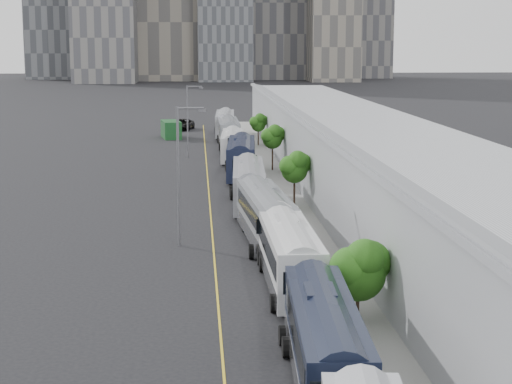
{
  "coord_description": "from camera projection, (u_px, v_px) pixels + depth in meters",
  "views": [
    {
      "loc": [
        -2.49,
        -12.06,
        13.88
      ],
      "look_at": [
        1.79,
        50.34,
        3.0
      ],
      "focal_mm": 60.0,
      "sensor_mm": 36.0,
      "label": 1
    }
  ],
  "objects": [
    {
      "name": "sidewalk",
      "position": [
        341.0,
        217.0,
        69.06
      ],
      "size": [
        10.0,
        170.0,
        0.12
      ],
      "primitive_type": "cube",
      "color": "gray",
      "rests_on": "ground"
    },
    {
      "name": "lane_line",
      "position": [
        211.0,
        219.0,
        68.36
      ],
      "size": [
        0.12,
        160.0,
        0.02
      ],
      "primitive_type": "cube",
      "color": "gold",
      "rests_on": "ground"
    },
    {
      "name": "depot",
      "position": [
        391.0,
        174.0,
        68.73
      ],
      "size": [
        12.45,
        160.4,
        7.2
      ],
      "color": "gray",
      "rests_on": "ground"
    },
    {
      "name": "bus_1",
      "position": [
        325.0,
        349.0,
        34.95
      ],
      "size": [
        3.13,
        12.75,
        3.7
      ],
      "rotation": [
        0.0,
        0.0,
        -0.05
      ],
      "color": "black",
      "rests_on": "ground"
    },
    {
      "name": "bus_2",
      "position": [
        289.0,
        260.0,
        49.19
      ],
      "size": [
        2.91,
        13.08,
        3.82
      ],
      "rotation": [
        0.0,
        0.0,
        0.01
      ],
      "color": "white",
      "rests_on": "ground"
    },
    {
      "name": "bus_3",
      "position": [
        266.0,
        220.0,
        60.23
      ],
      "size": [
        3.47,
        13.24,
        3.83
      ],
      "rotation": [
        0.0,
        0.0,
        0.06
      ],
      "color": "gray",
      "rests_on": "ground"
    },
    {
      "name": "bus_4",
      "position": [
        249.0,
        188.0,
        73.36
      ],
      "size": [
        3.28,
        13.27,
        3.85
      ],
      "rotation": [
        0.0,
        0.0,
        -0.05
      ],
      "color": "#9798A0",
      "rests_on": "ground"
    },
    {
      "name": "bus_5",
      "position": [
        241.0,
        161.0,
        89.8
      ],
      "size": [
        3.7,
        14.0,
        4.05
      ],
      "rotation": [
        0.0,
        0.0,
        -0.07
      ],
      "color": "black",
      "rests_on": "ground"
    },
    {
      "name": "bus_6",
      "position": [
        232.0,
        148.0,
        102.81
      ],
      "size": [
        3.19,
        12.39,
        3.58
      ],
      "rotation": [
        0.0,
        0.0,
        -0.06
      ],
      "color": "white",
      "rests_on": "ground"
    },
    {
      "name": "bus_7",
      "position": [
        229.0,
        134.0,
        116.99
      ],
      "size": [
        2.94,
        13.2,
        3.86
      ],
      "rotation": [
        0.0,
        0.0,
        0.0
      ],
      "color": "gray",
      "rests_on": "ground"
    },
    {
      "name": "bus_8",
      "position": [
        225.0,
        126.0,
        129.05
      ],
      "size": [
        3.3,
        13.44,
        3.9
      ],
      "rotation": [
        0.0,
        0.0,
        -0.05
      ],
      "color": "#B7B9C2",
      "rests_on": "ground"
    },
    {
      "name": "tree_1",
      "position": [
        358.0,
        266.0,
        42.46
      ],
      "size": [
        2.78,
        2.78,
        4.39
      ],
      "color": "black",
      "rests_on": "ground"
    },
    {
      "name": "tree_2",
      "position": [
        294.0,
        166.0,
        72.28
      ],
      "size": [
        2.27,
        2.27,
        4.82
      ],
      "color": "black",
      "rests_on": "ground"
    },
    {
      "name": "tree_3",
      "position": [
        272.0,
        136.0,
        93.66
      ],
      "size": [
        2.19,
        2.19,
        4.98
      ],
      "color": "black",
      "rests_on": "ground"
    },
    {
      "name": "tree_4",
      "position": [
        258.0,
        122.0,
        116.76
      ],
      "size": [
        2.0,
        2.0,
        4.26
      ],
      "color": "black",
      "rests_on": "ground"
    },
    {
      "name": "street_lamp_near",
      "position": [
        181.0,
        167.0,
        58.5
      ],
      "size": [
        2.04,
        0.22,
        9.66
      ],
      "color": "#59595E",
      "rests_on": "ground"
    },
    {
      "name": "street_lamp_far",
      "position": [
        189.0,
        116.0,
        104.08
      ],
      "size": [
        2.04,
        0.22,
        8.85
      ],
      "color": "#59595E",
      "rests_on": "ground"
    },
    {
      "name": "shipping_container",
      "position": [
        171.0,
        130.0,
        126.83
      ],
      "size": [
        3.31,
        6.06,
        2.57
      ],
      "primitive_type": "cube",
      "rotation": [
        0.0,
        0.0,
        0.15
      ],
      "color": "#14411C",
      "rests_on": "ground"
    },
    {
      "name": "suv",
      "position": [
        183.0,
        124.0,
        139.25
      ],
      "size": [
        4.01,
        6.68,
        1.74
      ],
      "primitive_type": "imported",
      "rotation": [
        0.0,
        0.0,
        -0.19
      ],
      "color": "black",
      "rests_on": "ground"
    }
  ]
}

